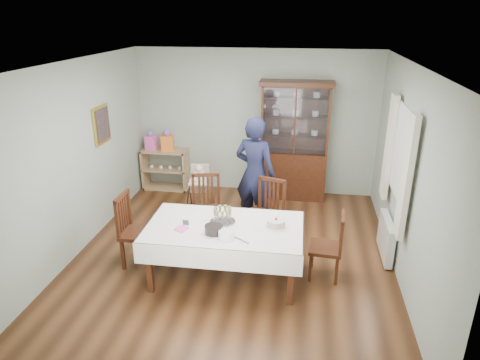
% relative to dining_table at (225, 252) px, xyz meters
% --- Properties ---
extents(floor, '(5.00, 5.00, 0.00)m').
position_rel_dining_table_xyz_m(floor, '(0.01, 0.57, -0.38)').
color(floor, '#593319').
rests_on(floor, ground).
extents(room_shell, '(5.00, 5.00, 5.00)m').
position_rel_dining_table_xyz_m(room_shell, '(0.01, 1.10, 1.32)').
color(room_shell, '#9EAA99').
rests_on(room_shell, floor).
extents(dining_table, '(2.01, 1.17, 0.76)m').
position_rel_dining_table_xyz_m(dining_table, '(0.00, 0.00, 0.00)').
color(dining_table, '#462111').
rests_on(dining_table, floor).
extents(china_cabinet, '(1.30, 0.48, 2.18)m').
position_rel_dining_table_xyz_m(china_cabinet, '(0.76, 2.83, 0.74)').
color(china_cabinet, '#462111').
rests_on(china_cabinet, floor).
extents(sideboard, '(0.90, 0.38, 0.80)m').
position_rel_dining_table_xyz_m(sideboard, '(-1.74, 2.85, 0.02)').
color(sideboard, tan).
rests_on(sideboard, floor).
extents(picture_frame, '(0.04, 0.48, 0.58)m').
position_rel_dining_table_xyz_m(picture_frame, '(-2.21, 1.37, 1.27)').
color(picture_frame, gold).
rests_on(picture_frame, room_shell).
extents(window, '(0.04, 1.02, 1.22)m').
position_rel_dining_table_xyz_m(window, '(2.23, 0.87, 1.17)').
color(window, white).
rests_on(window, room_shell).
extents(curtain_left, '(0.07, 0.30, 1.55)m').
position_rel_dining_table_xyz_m(curtain_left, '(2.17, 0.25, 1.07)').
color(curtain_left, silver).
rests_on(curtain_left, room_shell).
extents(curtain_right, '(0.07, 0.30, 1.55)m').
position_rel_dining_table_xyz_m(curtain_right, '(2.17, 1.49, 1.07)').
color(curtain_right, silver).
rests_on(curtain_right, room_shell).
extents(radiator, '(0.10, 0.80, 0.55)m').
position_rel_dining_table_xyz_m(radiator, '(2.17, 0.87, -0.08)').
color(radiator, white).
rests_on(radiator, floor).
extents(chair_far_left, '(0.55, 0.55, 1.00)m').
position_rel_dining_table_xyz_m(chair_far_left, '(-0.47, 1.00, -0.09)').
color(chair_far_left, '#462111').
rests_on(chair_far_left, floor).
extents(chair_far_right, '(0.56, 0.56, 1.00)m').
position_rel_dining_table_xyz_m(chair_far_right, '(0.45, 0.96, -0.09)').
color(chair_far_right, '#462111').
rests_on(chair_far_right, floor).
extents(chair_end_left, '(0.46, 0.46, 1.03)m').
position_rel_dining_table_xyz_m(chair_end_left, '(-1.23, 0.15, -0.08)').
color(chair_end_left, '#462111').
rests_on(chair_end_left, floor).
extents(chair_end_right, '(0.44, 0.44, 0.91)m').
position_rel_dining_table_xyz_m(chair_end_right, '(1.31, 0.23, -0.11)').
color(chair_end_right, '#462111').
rests_on(chair_end_right, floor).
extents(woman, '(0.78, 0.63, 1.84)m').
position_rel_dining_table_xyz_m(woman, '(0.20, 1.50, 0.54)').
color(woman, black).
rests_on(woman, floor).
extents(high_chair, '(0.46, 0.46, 0.93)m').
position_rel_dining_table_xyz_m(high_chair, '(-0.76, 1.74, -0.02)').
color(high_chair, black).
rests_on(high_chair, floor).
extents(champagne_tray, '(0.33, 0.33, 0.20)m').
position_rel_dining_table_xyz_m(champagne_tray, '(-0.04, 0.10, 0.44)').
color(champagne_tray, silver).
rests_on(champagne_tray, dining_table).
extents(birthday_cake, '(0.27, 0.27, 0.18)m').
position_rel_dining_table_xyz_m(birthday_cake, '(0.65, 0.08, 0.42)').
color(birthday_cake, white).
rests_on(birthday_cake, dining_table).
extents(plate_stack_dark, '(0.25, 0.25, 0.10)m').
position_rel_dining_table_xyz_m(plate_stack_dark, '(-0.10, -0.20, 0.43)').
color(plate_stack_dark, black).
rests_on(plate_stack_dark, dining_table).
extents(plate_stack_white, '(0.26, 0.26, 0.08)m').
position_rel_dining_table_xyz_m(plate_stack_white, '(0.08, -0.29, 0.42)').
color(plate_stack_white, white).
rests_on(plate_stack_white, dining_table).
extents(napkin_stack, '(0.18, 0.18, 0.02)m').
position_rel_dining_table_xyz_m(napkin_stack, '(-0.52, -0.18, 0.38)').
color(napkin_stack, '#FF5DB9').
rests_on(napkin_stack, dining_table).
extents(cutlery, '(0.14, 0.17, 0.01)m').
position_rel_dining_table_xyz_m(cutlery, '(-0.54, 0.00, 0.38)').
color(cutlery, silver).
rests_on(cutlery, dining_table).
extents(cake_knife, '(0.23, 0.17, 0.01)m').
position_rel_dining_table_xyz_m(cake_knife, '(0.25, -0.32, 0.38)').
color(cake_knife, silver).
rests_on(cake_knife, dining_table).
extents(gift_bag_pink, '(0.21, 0.15, 0.37)m').
position_rel_dining_table_xyz_m(gift_bag_pink, '(-1.99, 2.83, 0.58)').
color(gift_bag_pink, '#FF5DB9').
rests_on(gift_bag_pink, sideboard).
extents(gift_bag_orange, '(0.25, 0.20, 0.42)m').
position_rel_dining_table_xyz_m(gift_bag_orange, '(-1.66, 2.83, 0.60)').
color(gift_bag_orange, orange).
rests_on(gift_bag_orange, sideboard).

